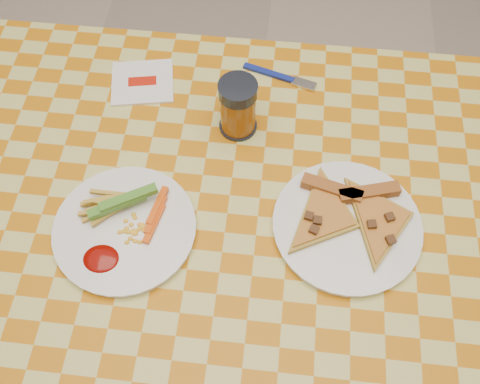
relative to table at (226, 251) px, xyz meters
name	(u,v)px	position (x,y,z in m)	size (l,w,h in m)	color
ground	(231,347)	(0.00, 0.00, -0.68)	(8.00, 8.00, 0.00)	#BFAD9A
table	(226,251)	(0.00, 0.00, 0.00)	(1.28, 0.88, 0.76)	silver
plate_left	(125,230)	(-0.16, -0.02, 0.08)	(0.23, 0.23, 0.01)	white
plate_right	(347,226)	(0.20, 0.03, 0.08)	(0.24, 0.24, 0.01)	white
fries_veggies	(120,216)	(-0.17, 0.00, 0.10)	(0.17, 0.16, 0.04)	gold
pizza_slices	(350,214)	(0.20, 0.04, 0.09)	(0.26, 0.22, 0.02)	gold
drink_glass	(238,107)	(0.00, 0.22, 0.13)	(0.07, 0.07, 0.11)	black
napkin	(142,82)	(-0.20, 0.30, 0.08)	(0.14, 0.13, 0.01)	white
fork	(280,76)	(0.07, 0.34, 0.08)	(0.15, 0.06, 0.01)	navy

